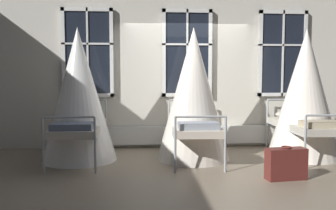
% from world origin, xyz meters
% --- Properties ---
extents(ground, '(19.68, 19.68, 0.00)m').
position_xyz_m(ground, '(0.00, 0.00, 0.00)').
color(ground, gray).
extents(back_wall_with_windows, '(9.47, 0.10, 3.47)m').
position_xyz_m(back_wall_with_windows, '(0.00, 1.30, 1.74)').
color(back_wall_with_windows, beige).
rests_on(back_wall_with_windows, ground).
extents(window_bank, '(4.94, 0.10, 2.71)m').
position_xyz_m(window_bank, '(0.00, 1.18, 1.10)').
color(window_bank, black).
rests_on(window_bank, ground).
extents(cot_first, '(1.27, 1.83, 2.27)m').
position_xyz_m(cot_first, '(-1.99, 0.21, 1.10)').
color(cot_first, '#9EA3A8').
rests_on(cot_first, ground).
extents(cot_second, '(1.27, 1.84, 2.28)m').
position_xyz_m(cot_second, '(-0.02, 0.14, 1.11)').
color(cot_second, '#9EA3A8').
rests_on(cot_second, ground).
extents(cot_third, '(1.27, 1.84, 2.28)m').
position_xyz_m(cot_third, '(1.99, 0.18, 1.11)').
color(cot_third, '#9EA3A8').
rests_on(cot_third, ground).
extents(suitcase_dark, '(0.58, 0.27, 0.47)m').
position_xyz_m(suitcase_dark, '(1.09, -1.20, 0.22)').
color(suitcase_dark, '#5B231E').
rests_on(suitcase_dark, ground).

